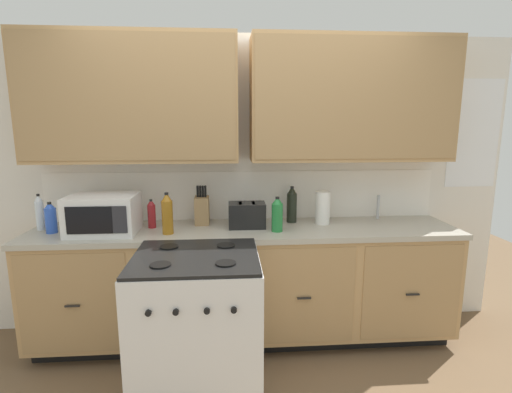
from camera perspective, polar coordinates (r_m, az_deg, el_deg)
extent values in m
plane|color=brown|center=(3.05, -1.17, -23.34)|extent=(8.02, 8.02, 0.00)
cube|color=white|center=(3.19, -1.87, 1.59)|extent=(4.41, 0.05, 2.40)
cube|color=white|center=(3.18, -1.84, 0.19)|extent=(3.21, 0.01, 0.40)
cube|color=tan|center=(3.04, -18.03, 13.65)|extent=(1.55, 0.34, 0.93)
cube|color=#A58052|center=(2.87, -18.87, 13.81)|extent=(1.52, 0.01, 0.87)
cube|color=tan|center=(3.11, 14.09, 13.78)|extent=(1.55, 0.34, 0.93)
cube|color=#A58052|center=(2.94, 15.18, 13.91)|extent=(1.52, 0.01, 0.87)
cube|color=white|center=(3.75, 29.79, 8.10)|extent=(0.44, 0.01, 0.90)
cube|color=black|center=(3.30, -1.51, -19.41)|extent=(3.14, 0.48, 0.10)
cube|color=tan|center=(3.08, -1.52, -12.53)|extent=(3.21, 0.60, 0.79)
cube|color=#A88354|center=(3.00, -25.66, -14.32)|extent=(0.74, 0.01, 0.72)
cube|color=black|center=(2.99, -25.75, -14.52)|extent=(0.10, 0.01, 0.01)
cube|color=#A88354|center=(2.81, -9.69, -15.05)|extent=(0.74, 0.01, 0.72)
cube|color=black|center=(2.80, -9.72, -15.28)|extent=(0.10, 0.01, 0.01)
cube|color=#A88354|center=(2.85, 7.15, -14.61)|extent=(0.74, 0.01, 0.72)
cube|color=black|center=(2.84, 7.20, -14.84)|extent=(0.10, 0.01, 0.01)
cube|color=#A88354|center=(3.10, 22.25, -13.19)|extent=(0.74, 0.01, 0.72)
cube|color=black|center=(3.09, 22.36, -13.38)|extent=(0.10, 0.01, 0.01)
cube|color=#ADA899|center=(2.94, -1.56, -5.09)|extent=(3.24, 0.63, 0.04)
cube|color=#A8AAAF|center=(3.22, 18.82, -4.18)|extent=(0.56, 0.38, 0.02)
cube|color=white|center=(2.53, -8.67, -18.96)|extent=(0.76, 0.66, 0.92)
cube|color=black|center=(2.34, -9.00, -8.89)|extent=(0.74, 0.65, 0.02)
cylinder|color=black|center=(2.21, -14.08, -9.91)|extent=(0.12, 0.12, 0.01)
cylinder|color=black|center=(2.17, -4.54, -9.93)|extent=(0.12, 0.12, 0.01)
cylinder|color=black|center=(2.50, -12.86, -7.34)|extent=(0.12, 0.12, 0.01)
cylinder|color=black|center=(2.47, -4.52, -7.31)|extent=(0.12, 0.12, 0.01)
cylinder|color=black|center=(2.13, -15.80, -16.41)|extent=(0.03, 0.02, 0.03)
cylinder|color=black|center=(2.10, -11.89, -16.54)|extent=(0.03, 0.02, 0.03)
cylinder|color=black|center=(2.09, -7.35, -16.60)|extent=(0.03, 0.02, 0.03)
cylinder|color=black|center=(2.08, -3.33, -16.57)|extent=(0.03, 0.02, 0.03)
cube|color=white|center=(2.99, -21.79, -2.44)|extent=(0.48, 0.36, 0.28)
cube|color=black|center=(2.83, -23.66, -3.28)|extent=(0.31, 0.01, 0.19)
cube|color=#28282D|center=(2.77, -19.69, -3.29)|extent=(0.10, 0.01, 0.19)
cube|color=black|center=(2.93, -1.37, -2.79)|extent=(0.28, 0.18, 0.19)
cube|color=black|center=(2.91, -2.36, -1.07)|extent=(0.02, 0.13, 0.01)
cube|color=black|center=(2.92, -0.40, -1.04)|extent=(0.02, 0.13, 0.01)
cube|color=#9C794E|center=(3.05, -8.06, -2.07)|extent=(0.11, 0.14, 0.22)
cylinder|color=black|center=(3.01, -8.71, 0.75)|extent=(0.02, 0.02, 0.09)
cylinder|color=black|center=(3.01, -8.34, 0.76)|extent=(0.02, 0.02, 0.09)
cylinder|color=black|center=(3.01, -7.96, 0.77)|extent=(0.02, 0.02, 0.09)
cylinder|color=black|center=(3.01, -7.58, 0.77)|extent=(0.02, 0.02, 0.09)
cylinder|color=#B2B5BA|center=(3.35, 17.75, -1.51)|extent=(0.02, 0.02, 0.20)
cylinder|color=white|center=(3.08, 9.90, -1.65)|extent=(0.12, 0.12, 0.26)
cylinder|color=blue|center=(3.16, -28.28, -3.19)|extent=(0.08, 0.08, 0.18)
cone|color=blue|center=(3.13, -28.47, -1.15)|extent=(0.07, 0.07, 0.05)
cylinder|color=black|center=(3.13, -28.49, -0.88)|extent=(0.03, 0.03, 0.02)
cylinder|color=silver|center=(3.29, -29.53, -2.47)|extent=(0.06, 0.06, 0.22)
cone|color=silver|center=(3.26, -29.75, -0.13)|extent=(0.06, 0.06, 0.05)
cylinder|color=black|center=(3.26, -29.78, 0.20)|extent=(0.02, 0.02, 0.02)
cylinder|color=black|center=(3.10, 5.35, -1.69)|extent=(0.08, 0.08, 0.23)
cone|color=black|center=(3.07, 5.40, 0.97)|extent=(0.07, 0.07, 0.06)
cylinder|color=black|center=(3.06, 5.40, 1.37)|extent=(0.03, 0.03, 0.02)
cylinder|color=#9E6619|center=(2.82, -13.08, -3.06)|extent=(0.08, 0.08, 0.24)
cone|color=#9E6619|center=(2.79, -13.22, -0.03)|extent=(0.07, 0.07, 0.06)
cylinder|color=black|center=(2.79, -13.24, 0.42)|extent=(0.03, 0.03, 0.02)
cylinder|color=#237A38|center=(2.82, 3.18, -3.16)|extent=(0.08, 0.08, 0.21)
cone|color=#237A38|center=(2.79, 3.21, -0.57)|extent=(0.07, 0.07, 0.05)
cylinder|color=black|center=(2.79, 3.21, -0.20)|extent=(0.03, 0.03, 0.02)
cylinder|color=maroon|center=(3.02, -15.30, -2.88)|extent=(0.06, 0.06, 0.18)
cone|color=maroon|center=(3.00, -15.41, -0.82)|extent=(0.05, 0.05, 0.04)
cylinder|color=black|center=(3.00, -15.42, -0.55)|extent=(0.02, 0.02, 0.02)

